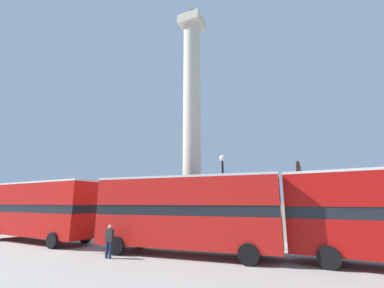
% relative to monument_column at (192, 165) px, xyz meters
% --- Properties ---
extents(ground_plane, '(200.00, 200.00, 0.00)m').
position_rel_monument_column_xyz_m(ground_plane, '(0.00, 0.00, -5.97)').
color(ground_plane, gray).
extents(monument_column, '(5.58, 5.58, 21.39)m').
position_rel_monument_column_xyz_m(monument_column, '(0.00, 0.00, 0.00)').
color(monument_column, '#BCB29E').
rests_on(monument_column, ground_plane).
extents(bus_a, '(10.51, 3.39, 4.38)m').
position_rel_monument_column_xyz_m(bus_a, '(-9.79, -6.18, -3.55)').
color(bus_a, '#B7140F').
rests_on(bus_a, ground_plane).
extents(bus_b, '(10.61, 3.60, 4.32)m').
position_rel_monument_column_xyz_m(bus_b, '(2.36, -6.02, -3.58)').
color(bus_b, red).
rests_on(bus_b, ground_plane).
extents(equestrian_statue, '(3.73, 2.69, 6.15)m').
position_rel_monument_column_xyz_m(equestrian_statue, '(8.28, 2.49, -4.28)').
color(equestrian_statue, '#BCB29E').
rests_on(equestrian_statue, ground_plane).
extents(street_lamp, '(0.41, 0.41, 6.03)m').
position_rel_monument_column_xyz_m(street_lamp, '(3.71, -3.11, -2.67)').
color(street_lamp, black).
rests_on(street_lamp, ground_plane).
extents(pedestrian_near_lamp, '(0.45, 0.22, 1.69)m').
position_rel_monument_column_xyz_m(pedestrian_near_lamp, '(-0.98, -8.44, -5.02)').
color(pedestrian_near_lamp, '#192347').
rests_on(pedestrian_near_lamp, ground_plane).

